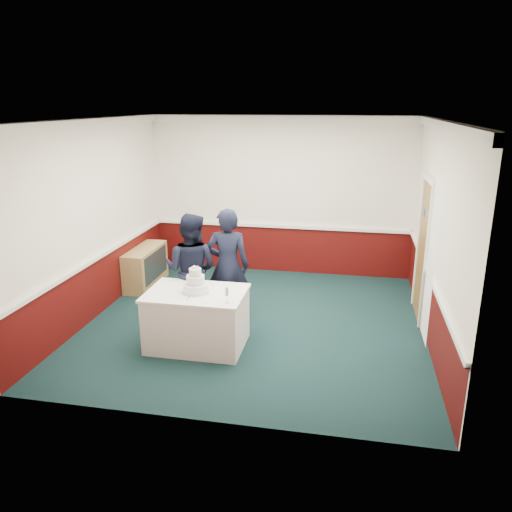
% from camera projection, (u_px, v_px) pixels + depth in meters
% --- Properties ---
extents(ground, '(5.00, 5.00, 0.00)m').
position_uv_depth(ground, '(255.00, 323.00, 7.61)').
color(ground, '#142B30').
rests_on(ground, ground).
extents(room_shell, '(5.00, 5.00, 3.00)m').
position_uv_depth(room_shell, '(268.00, 188.00, 7.58)').
color(room_shell, white).
rests_on(room_shell, ground).
extents(sideboard, '(0.41, 1.20, 0.70)m').
position_uv_depth(sideboard, '(146.00, 267.00, 9.09)').
color(sideboard, tan).
rests_on(sideboard, ground).
extents(cake_table, '(1.32, 0.92, 0.79)m').
position_uv_depth(cake_table, '(197.00, 319.00, 6.79)').
color(cake_table, white).
rests_on(cake_table, ground).
extents(wedding_cake, '(0.35, 0.35, 0.36)m').
position_uv_depth(wedding_cake, '(196.00, 284.00, 6.64)').
color(wedding_cake, white).
rests_on(wedding_cake, cake_table).
extents(cake_knife, '(0.03, 0.22, 0.00)m').
position_uv_depth(cake_knife, '(189.00, 297.00, 6.49)').
color(cake_knife, silver).
rests_on(cake_knife, cake_table).
extents(champagne_flute, '(0.05, 0.05, 0.21)m').
position_uv_depth(champagne_flute, '(227.00, 292.00, 6.28)').
color(champagne_flute, silver).
rests_on(champagne_flute, cake_table).
extents(person_man, '(0.88, 0.71, 1.70)m').
position_uv_depth(person_man, '(191.00, 270.00, 7.38)').
color(person_man, black).
rests_on(person_man, ground).
extents(person_woman, '(0.70, 0.52, 1.76)m').
position_uv_depth(person_woman, '(228.00, 266.00, 7.43)').
color(person_woman, black).
rests_on(person_woman, ground).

